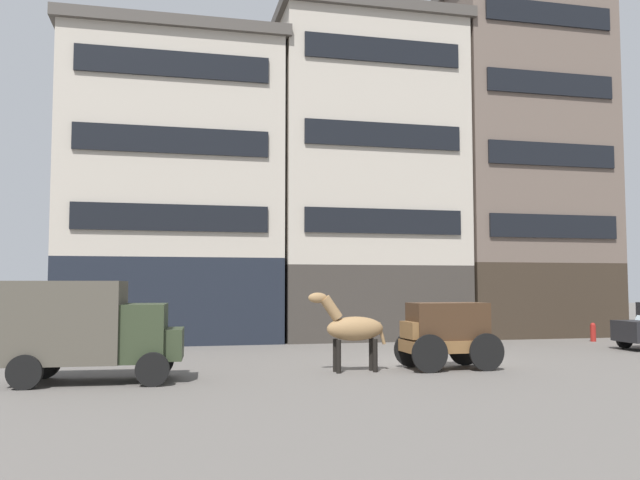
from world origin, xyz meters
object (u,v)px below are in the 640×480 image
object	(u,v)px
fire_hydrant_curbside	(593,332)
pedestrian_officer	(473,321)
cargo_wagon	(446,331)
delivery_truck_near	(90,327)
draft_horse	(352,328)

from	to	relation	value
fire_hydrant_curbside	pedestrian_officer	bearing A→B (deg)	-177.16
cargo_wagon	delivery_truck_near	xyz separation A→B (m)	(-10.12, -0.45, 0.28)
draft_horse	delivery_truck_near	bearing A→B (deg)	-176.45
pedestrian_officer	cargo_wagon	bearing A→B (deg)	-121.36
pedestrian_officer	fire_hydrant_curbside	distance (m)	5.97
cargo_wagon	delivery_truck_near	size ratio (longest dim) A/B	0.66
draft_horse	pedestrian_officer	bearing A→B (deg)	44.37
draft_horse	delivery_truck_near	size ratio (longest dim) A/B	0.53
draft_horse	fire_hydrant_curbside	xyz separation A→B (m)	(13.24, 7.44, -0.84)
delivery_truck_near	fire_hydrant_curbside	bearing A→B (deg)	21.11
delivery_truck_near	pedestrian_officer	distance (m)	16.35
cargo_wagon	fire_hydrant_curbside	size ratio (longest dim) A/B	3.53
delivery_truck_near	pedestrian_officer	xyz separation A→B (m)	(14.48, 7.59, -0.44)
cargo_wagon	pedestrian_officer	world-z (taller)	cargo_wagon
draft_horse	fire_hydrant_curbside	bearing A→B (deg)	29.32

